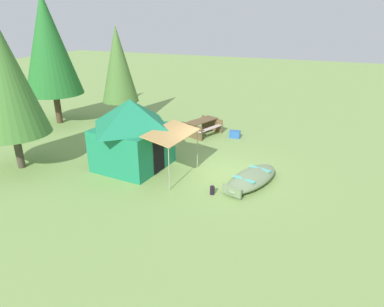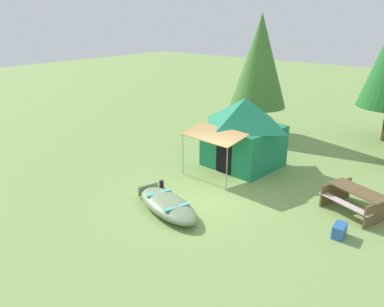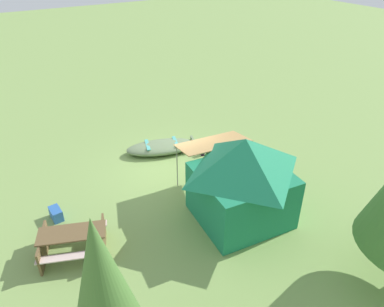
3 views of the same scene
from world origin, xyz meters
TOP-DOWN VIEW (x-y plane):
  - ground_plane at (0.00, 0.00)m, footprint 80.00×80.00m
  - beached_rowboat at (-0.36, -1.37)m, footprint 3.15×1.98m
  - canvas_cabin_tent at (-0.63, 3.57)m, footprint 3.10×4.10m
  - picnic_table at (4.33, 2.42)m, footprint 2.21×1.98m
  - cooler_box at (4.44, 0.65)m, footprint 0.35×0.57m
  - fuel_can at (-1.67, -0.27)m, footprint 0.20×0.20m
  - pine_tree_back_left at (-2.53, 7.86)m, footprint 2.86×2.86m

SIDE VIEW (x-z plane):
  - ground_plane at x=0.00m, z-range 0.00..0.00m
  - fuel_can at x=-1.67m, z-range 0.00..0.31m
  - cooler_box at x=4.44m, z-range 0.00..0.38m
  - beached_rowboat at x=-0.36m, z-range 0.01..0.47m
  - picnic_table at x=4.33m, z-range 0.10..0.88m
  - canvas_cabin_tent at x=-0.63m, z-range 0.05..2.91m
  - pine_tree_back_left at x=-2.53m, z-range 0.73..6.80m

